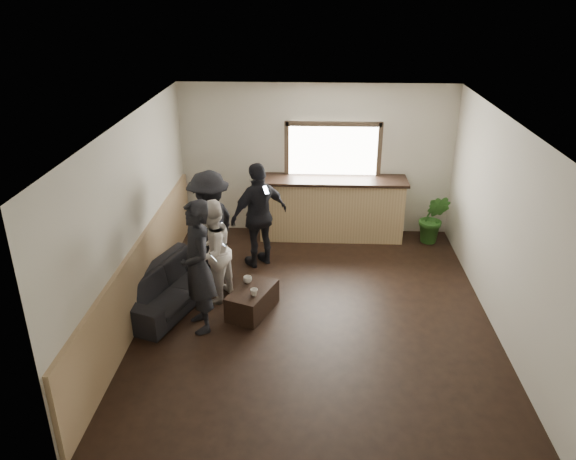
# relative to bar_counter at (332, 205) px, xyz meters

# --- Properties ---
(ground) EXTENTS (5.00, 6.00, 0.01)m
(ground) POSITION_rel_bar_counter_xyz_m (-0.30, -2.70, -0.64)
(ground) COLOR black
(room_shell) EXTENTS (5.01, 6.01, 2.80)m
(room_shell) POSITION_rel_bar_counter_xyz_m (-1.04, -2.70, 0.83)
(room_shell) COLOR silver
(room_shell) RESTS_ON ground
(bar_counter) EXTENTS (2.70, 0.68, 2.13)m
(bar_counter) POSITION_rel_bar_counter_xyz_m (0.00, 0.00, 0.00)
(bar_counter) COLOR tan
(bar_counter) RESTS_ON ground
(sofa) EXTENTS (1.44, 2.18, 0.59)m
(sofa) POSITION_rel_bar_counter_xyz_m (-2.40, -2.49, -0.34)
(sofa) COLOR black
(sofa) RESTS_ON ground
(coffee_table) EXTENTS (0.74, 0.96, 0.37)m
(coffee_table) POSITION_rel_bar_counter_xyz_m (-1.19, -2.71, -0.45)
(coffee_table) COLOR black
(coffee_table) RESTS_ON ground
(cup_a) EXTENTS (0.18, 0.18, 0.10)m
(cup_a) POSITION_rel_bar_counter_xyz_m (-1.28, -2.52, -0.22)
(cup_a) COLOR silver
(cup_a) RESTS_ON coffee_table
(cup_b) EXTENTS (0.14, 0.14, 0.10)m
(cup_b) POSITION_rel_bar_counter_xyz_m (-1.15, -2.88, -0.22)
(cup_b) COLOR silver
(cup_b) RESTS_ON coffee_table
(potted_plant) EXTENTS (0.64, 0.58, 0.95)m
(potted_plant) POSITION_rel_bar_counter_xyz_m (1.85, -0.19, -0.17)
(potted_plant) COLOR #2D6623
(potted_plant) RESTS_ON ground
(person_a) EXTENTS (0.70, 0.81, 1.87)m
(person_a) POSITION_rel_bar_counter_xyz_m (-1.86, -3.12, 0.30)
(person_a) COLOR black
(person_a) RESTS_ON ground
(person_b) EXTENTS (0.83, 0.93, 1.59)m
(person_b) POSITION_rel_bar_counter_xyz_m (-1.82, -2.39, 0.15)
(person_b) COLOR silver
(person_b) RESTS_ON ground
(person_c) EXTENTS (1.05, 1.32, 1.79)m
(person_c) POSITION_rel_bar_counter_xyz_m (-1.95, -1.68, 0.26)
(person_c) COLOR black
(person_c) RESTS_ON ground
(person_d) EXTENTS (1.10, 0.98, 1.78)m
(person_d) POSITION_rel_bar_counter_xyz_m (-1.22, -1.18, 0.25)
(person_d) COLOR black
(person_d) RESTS_ON ground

